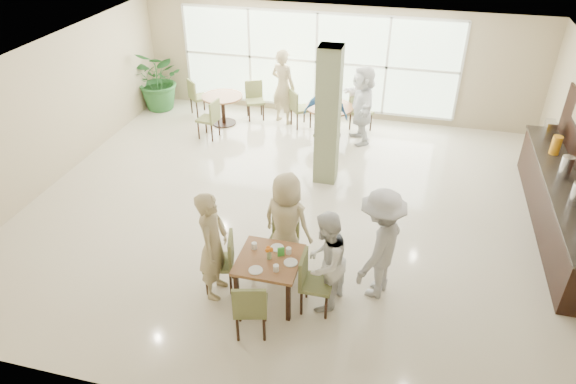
% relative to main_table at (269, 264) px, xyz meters
% --- Properties ---
extents(ground, '(10.00, 10.00, 0.00)m').
position_rel_main_table_xyz_m(ground, '(-0.24, 2.47, -0.65)').
color(ground, beige).
rests_on(ground, ground).
extents(room_shell, '(10.00, 10.00, 10.00)m').
position_rel_main_table_xyz_m(room_shell, '(-0.24, 2.47, 1.05)').
color(room_shell, white).
rests_on(room_shell, ground).
extents(window_bank, '(7.00, 0.04, 7.00)m').
position_rel_main_table_xyz_m(window_bank, '(-0.74, 6.93, 0.75)').
color(window_bank, silver).
rests_on(window_bank, ground).
extents(column, '(0.45, 0.45, 2.80)m').
position_rel_main_table_xyz_m(column, '(0.16, 3.67, 0.75)').
color(column, '#737B55').
rests_on(column, ground).
extents(main_table, '(0.91, 0.91, 0.75)m').
position_rel_main_table_xyz_m(main_table, '(0.00, 0.00, 0.00)').
color(main_table, brown).
rests_on(main_table, ground).
extents(round_table_left, '(1.02, 1.02, 0.75)m').
position_rel_main_table_xyz_m(round_table_left, '(-2.86, 5.75, -0.10)').
color(round_table_left, brown).
rests_on(round_table_left, ground).
extents(round_table_right, '(1.13, 1.13, 0.75)m').
position_rel_main_table_xyz_m(round_table_right, '(-0.15, 5.73, -0.07)').
color(round_table_right, brown).
rests_on(round_table_right, ground).
extents(chairs_main_table, '(2.03, 1.95, 0.95)m').
position_rel_main_table_xyz_m(chairs_main_table, '(-0.04, 0.01, -0.18)').
color(chairs_main_table, olive).
rests_on(chairs_main_table, ground).
extents(chairs_table_left, '(2.10, 1.89, 0.95)m').
position_rel_main_table_xyz_m(chairs_table_left, '(-2.91, 5.77, -0.18)').
color(chairs_table_left, olive).
rests_on(chairs_table_left, ground).
extents(chairs_table_right, '(2.11, 1.94, 0.95)m').
position_rel_main_table_xyz_m(chairs_table_right, '(-0.14, 5.70, -0.18)').
color(chairs_table_right, olive).
rests_on(chairs_table_right, ground).
extents(tabletop_clutter, '(0.74, 0.76, 0.21)m').
position_rel_main_table_xyz_m(tabletop_clutter, '(0.05, 0.01, 0.16)').
color(tabletop_clutter, white).
rests_on(tabletop_clutter, main_table).
extents(buffet_counter, '(0.64, 4.70, 1.95)m').
position_rel_main_table_xyz_m(buffet_counter, '(4.46, 2.98, -0.10)').
color(buffet_counter, black).
rests_on(buffet_counter, ground).
extents(potted_plant, '(1.86, 1.86, 1.62)m').
position_rel_main_table_xyz_m(potted_plant, '(-4.78, 6.24, 0.16)').
color(potted_plant, '#28642C').
rests_on(potted_plant, ground).
extents(teen_left, '(0.44, 0.66, 1.76)m').
position_rel_main_table_xyz_m(teen_left, '(-0.82, -0.07, 0.23)').
color(teen_left, tan).
rests_on(teen_left, ground).
extents(teen_far, '(0.93, 0.68, 1.70)m').
position_rel_main_table_xyz_m(teen_far, '(0.06, 0.78, 0.20)').
color(teen_far, tan).
rests_on(teen_far, ground).
extents(teen_right, '(0.77, 0.90, 1.60)m').
position_rel_main_table_xyz_m(teen_right, '(0.81, 0.07, 0.15)').
color(teen_right, white).
rests_on(teen_right, ground).
extents(teen_standing, '(1.00, 1.32, 1.80)m').
position_rel_main_table_xyz_m(teen_standing, '(1.52, 0.52, 0.25)').
color(teen_standing, '#ADADB0').
rests_on(teen_standing, ground).
extents(adult_a, '(1.05, 0.65, 1.73)m').
position_rel_main_table_xyz_m(adult_a, '(-0.11, 4.94, 0.21)').
color(adult_a, '#3D77B8').
rests_on(adult_a, ground).
extents(adult_b, '(1.30, 1.85, 1.83)m').
position_rel_main_table_xyz_m(adult_b, '(0.62, 5.62, 0.26)').
color(adult_b, white).
rests_on(adult_b, ground).
extents(adult_standing, '(0.80, 0.68, 1.87)m').
position_rel_main_table_xyz_m(adult_standing, '(-1.42, 6.23, 0.29)').
color(adult_standing, tan).
rests_on(adult_standing, ground).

